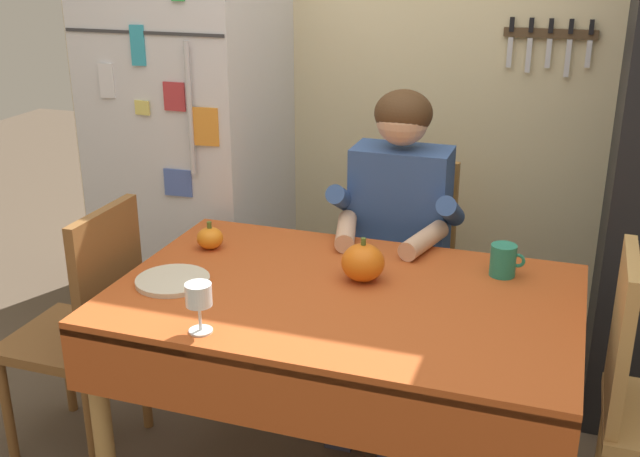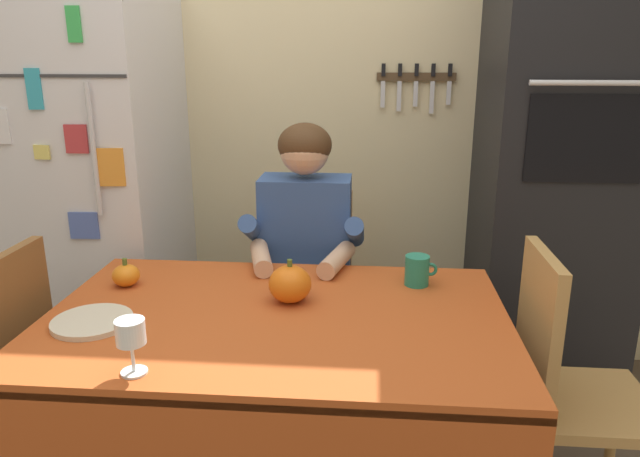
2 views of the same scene
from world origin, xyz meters
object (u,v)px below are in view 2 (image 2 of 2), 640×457
Objects in this scene: dining_table at (276,343)px; pumpkin_large at (126,275)px; chair_behind_person at (309,288)px; chair_right_side at (565,380)px; coffee_mug at (417,270)px; wine_glass at (131,335)px; wall_oven at (556,165)px; seated_person at (304,253)px; serving_tray at (92,321)px; pumpkin_medium at (290,284)px; refrigerator at (95,193)px.

pumpkin_large is at bearing 159.02° from dining_table.
chair_right_side is at bearing -38.01° from chair_behind_person.
dining_table is 0.59m from pumpkin_large.
wine_glass is at bearing -138.66° from coffee_mug.
coffee_mug is (0.42, -0.49, 0.28)m from chair_behind_person.
wall_oven is at bearing 79.68° from chair_right_side.
seated_person is (-1.03, -0.32, -0.31)m from wall_oven.
wall_oven is at bearing 43.35° from wine_glass.
serving_tray is (0.02, -0.30, -0.03)m from pumpkin_large.
wall_oven is 2.26× the size of chair_behind_person.
chair_behind_person is 1.12m from chair_right_side.
coffee_mug is at bearing 5.36° from pumpkin_large.
chair_right_side reaches higher than pumpkin_large.
dining_table is at bearing -103.19° from pumpkin_medium.
pumpkin_large is (-0.56, -0.58, 0.27)m from chair_behind_person.
wall_oven is 1.45m from dining_table.
pumpkin_medium is at bearing 178.72° from chair_right_side.
wall_oven is 1.77m from pumpkin_large.
seated_person is 8.83× the size of pumpkin_medium.
wine_glass is at bearing -66.07° from pumpkin_large.
dining_table is 0.92m from chair_right_side.
seated_person is at bearing -16.08° from refrigerator.
refrigerator reaches higher than wine_glass.
refrigerator is 1.02m from seated_person.
coffee_mug reaches higher than dining_table.
refrigerator is 1.40m from wine_glass.
pumpkin_large is at bearing -144.89° from seated_person.
coffee_mug is at bearing -49.38° from chair_behind_person.
chair_right_side is at bearing -29.57° from seated_person.
dining_table is 6.06× the size of serving_tray.
wine_glass is at bearing -130.41° from dining_table.
pumpkin_large is 0.58m from pumpkin_medium.
chair_behind_person is at bearing 74.54° from wine_glass.
wall_oven is at bearing 1.14° from refrigerator.
chair_behind_person is (-1.03, -0.13, -0.54)m from wall_oven.
dining_table is at bearing -173.45° from chair_right_side.
refrigerator is 2.01m from wall_oven.
dining_table is 1.51× the size of chair_behind_person.
seated_person is 1.34× the size of chair_right_side.
pumpkin_medium reaches higher than pumpkin_large.
chair_right_side is at bearing 6.55° from dining_table.
refrigerator is at bearing -178.86° from wall_oven.
refrigerator is 1.94× the size of chair_right_side.
wall_oven reaches higher than pumpkin_large.
coffee_mug is (-0.46, 0.20, 0.28)m from chair_right_side.
refrigerator is 1.32m from dining_table.
wine_glass is (-0.32, -0.95, 0.11)m from seated_person.
refrigerator reaches higher than chair_behind_person.
wall_oven reaches higher than pumpkin_medium.
chair_right_side is 8.49× the size of coffee_mug.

